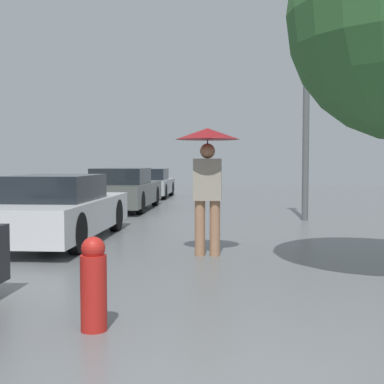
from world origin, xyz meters
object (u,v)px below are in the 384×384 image
(street_lamp, at_px, (306,91))
(parked_car_second, at_px, (59,209))
(pedestrian, at_px, (207,160))
(fire_hydrant, at_px, (93,284))
(parked_car_farthest, at_px, (149,184))
(parked_car_third, at_px, (123,190))

(street_lamp, bearing_deg, parked_car_second, -142.58)
(pedestrian, distance_m, fire_hydrant, 3.90)
(fire_hydrant, bearing_deg, parked_car_farthest, 97.26)
(pedestrian, relative_size, parked_car_third, 0.42)
(parked_car_farthest, bearing_deg, parked_car_second, -89.07)
(street_lamp, distance_m, fire_hydrant, 9.64)
(parked_car_farthest, xyz_separation_m, fire_hydrant, (2.14, -16.83, -0.14))
(pedestrian, distance_m, parked_car_second, 3.18)
(parked_car_farthest, height_order, fire_hydrant, parked_car_farthest)
(parked_car_third, bearing_deg, parked_car_farthest, 90.59)
(parked_car_third, distance_m, street_lamp, 6.21)
(fire_hydrant, bearing_deg, pedestrian, 77.85)
(parked_car_second, distance_m, fire_hydrant, 5.39)
(parked_car_second, bearing_deg, fire_hydrant, -68.76)
(parked_car_second, bearing_deg, street_lamp, 37.42)
(pedestrian, xyz_separation_m, parked_car_third, (-2.88, 7.70, -0.87))
(street_lamp, relative_size, fire_hydrant, 6.38)
(parked_car_farthest, xyz_separation_m, street_lamp, (5.08, -8.07, 2.59))
(pedestrian, xyz_separation_m, fire_hydrant, (-0.79, -3.67, -1.06))
(pedestrian, xyz_separation_m, parked_car_farthest, (-2.93, 13.15, -0.91))
(pedestrian, bearing_deg, parked_car_farthest, 102.58)
(pedestrian, relative_size, parked_car_farthest, 0.51)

